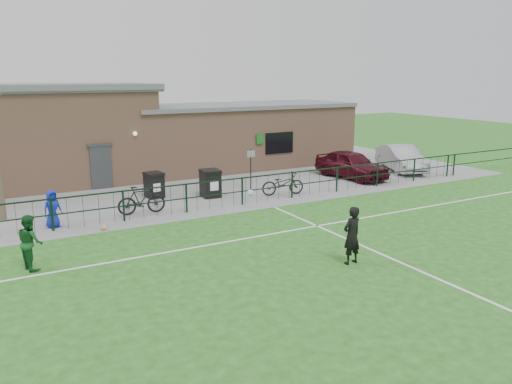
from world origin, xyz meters
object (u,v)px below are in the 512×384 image
sign_post (251,170)px  bicycle_e (283,184)px  spectator_child (52,209)px  wheelie_bin_left (154,186)px  ball_ground (104,228)px  car_maroon (351,164)px  car_silver (401,158)px  wheelie_bin_right (210,184)px  bicycle_d (142,200)px  outfield_player (30,242)px

sign_post → bicycle_e: size_ratio=1.01×
bicycle_e → spectator_child: bearing=104.3°
wheelie_bin_left → ball_ground: size_ratio=4.76×
car_maroon → car_silver: car_maroon is taller
sign_post → wheelie_bin_left: bearing=168.7°
bicycle_e → ball_ground: 8.51m
wheelie_bin_right → car_maroon: car_maroon is taller
wheelie_bin_left → wheelie_bin_right: size_ratio=0.91×
ball_ground → bicycle_d: bearing=38.4°
wheelie_bin_right → ball_ground: wheelie_bin_right is taller
bicycle_d → spectator_child: spectator_child is taller
car_maroon → ball_ground: (-13.60, -2.99, -0.64)m
car_maroon → ball_ground: bearing=-173.9°
car_silver → sign_post: bearing=-156.4°
car_silver → spectator_child: size_ratio=3.18×
spectator_child → outfield_player: outfield_player is taller
outfield_player → wheelie_bin_left: bearing=-55.7°
wheelie_bin_right → car_silver: size_ratio=0.26×
car_silver → spectator_child: bearing=-151.9°
bicycle_d → bicycle_e: bicycle_d is taller
car_maroon → wheelie_bin_right: bearing=175.5°
sign_post → car_silver: size_ratio=0.46×
bicycle_d → wheelie_bin_left: bearing=-23.0°
spectator_child → car_silver: bearing=-15.1°
car_maroon → bicycle_d: 11.90m
spectator_child → outfield_player: bearing=-126.8°
bicycle_d → outfield_player: (-4.37, -4.05, 0.21)m
sign_post → car_maroon: bearing=0.1°
car_silver → ball_ground: size_ratio=19.84×
wheelie_bin_left → spectator_child: spectator_child is taller
bicycle_d → spectator_child: 3.31m
sign_post → bicycle_d: bearing=-164.9°
bicycle_d → car_silver: bearing=-78.4°
outfield_player → ball_ground: 3.73m
spectator_child → car_maroon: bearing=-14.5°
sign_post → ball_ground: size_ratio=9.10×
bicycle_d → outfield_player: 5.97m
sign_post → bicycle_d: size_ratio=1.07×
wheelie_bin_left → bicycle_e: bearing=-31.4°
bicycle_e → outfield_player: outfield_player is taller
bicycle_e → spectator_child: spectator_child is taller
car_maroon → bicycle_e: (-5.23, -1.51, -0.21)m
sign_post → car_silver: (9.94, 0.28, -0.28)m
sign_post → spectator_child: bearing=-169.0°
wheelie_bin_right → bicycle_e: bearing=-18.3°
wheelie_bin_right → outfield_player: outfield_player is taller
wheelie_bin_left → car_silver: car_silver is taller
sign_post → car_silver: bearing=1.6°
wheelie_bin_right → bicycle_e: size_ratio=0.58×
wheelie_bin_right → sign_post: (2.20, 0.24, 0.42)m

